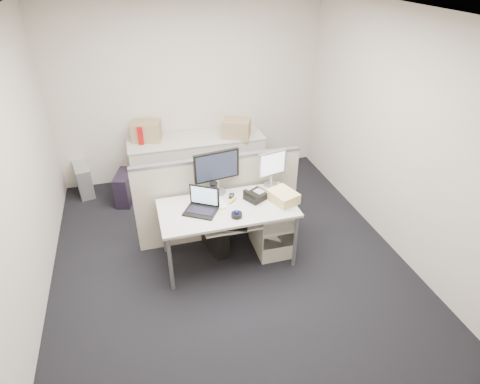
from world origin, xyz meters
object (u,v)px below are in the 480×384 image
object	(u,v)px
monitor_main	(217,173)
laptop	(200,202)
desk	(227,212)
desk_phone	(256,196)

from	to	relation	value
monitor_main	laptop	xyz separation A→B (m)	(-0.26, -0.34, -0.14)
desk	desk_phone	xyz separation A→B (m)	(0.36, 0.08, 0.10)
monitor_main	laptop	bearing A→B (deg)	-136.35
monitor_main	desk_phone	xyz separation A→B (m)	(0.40, -0.24, -0.23)
laptop	desk	bearing A→B (deg)	35.72
monitor_main	desk_phone	distance (m)	0.52
desk	desk_phone	world-z (taller)	desk_phone
desk	monitor_main	size ratio (longest dim) A/B	2.83
desk	laptop	bearing A→B (deg)	-176.19
monitor_main	desk	bearing A→B (deg)	-92.01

